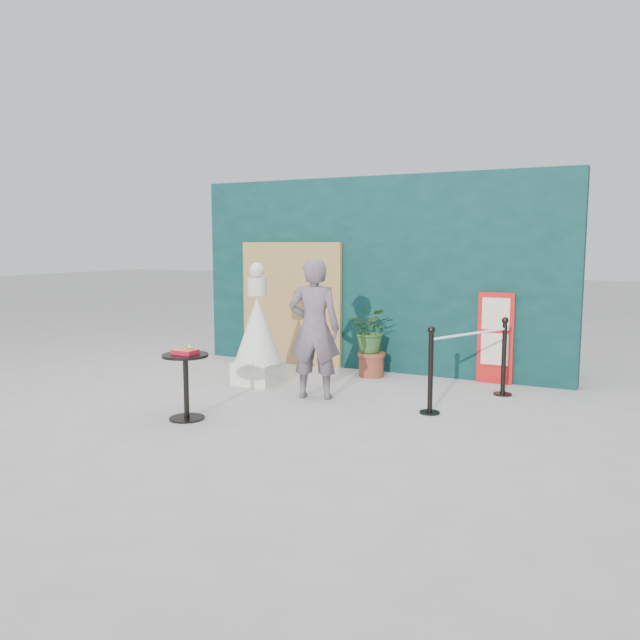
{
  "coord_description": "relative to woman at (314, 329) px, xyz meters",
  "views": [
    {
      "loc": [
        3.57,
        -5.95,
        2.0
      ],
      "look_at": [
        0.0,
        1.2,
        1.0
      ],
      "focal_mm": 35.0,
      "sensor_mm": 36.0,
      "label": 1
    }
  ],
  "objects": [
    {
      "name": "ground",
      "position": [
        0.01,
        -1.06,
        -0.9
      ],
      "size": [
        60.0,
        60.0,
        0.0
      ],
      "primitive_type": "plane",
      "color": "#ADAAA5",
      "rests_on": "ground"
    },
    {
      "name": "back_wall",
      "position": [
        0.01,
        2.09,
        0.6
      ],
      "size": [
        6.0,
        0.3,
        3.0
      ],
      "primitive_type": "cube",
      "color": "#09292A",
      "rests_on": "ground"
    },
    {
      "name": "bamboo_fence",
      "position": [
        -1.39,
        1.88,
        0.1
      ],
      "size": [
        1.8,
        0.08,
        2.0
      ],
      "primitive_type": "cube",
      "color": "tan",
      "rests_on": "ground"
    },
    {
      "name": "woman",
      "position": [
        0.0,
        0.0,
        0.0
      ],
      "size": [
        0.76,
        0.6,
        1.81
      ],
      "primitive_type": "imported",
      "rotation": [
        0.0,
        0.0,
        3.43
      ],
      "color": "slate",
      "rests_on": "ground"
    },
    {
      "name": "menu_board",
      "position": [
        1.91,
        1.89,
        -0.25
      ],
      "size": [
        0.5,
        0.07,
        1.3
      ],
      "color": "red",
      "rests_on": "ground"
    },
    {
      "name": "statue",
      "position": [
        -1.08,
        0.37,
        -0.2
      ],
      "size": [
        0.67,
        0.67,
        1.72
      ],
      "color": "white",
      "rests_on": "ground"
    },
    {
      "name": "cafe_table",
      "position": [
        -0.85,
        -1.52,
        -0.41
      ],
      "size": [
        0.52,
        0.52,
        0.75
      ],
      "color": "black",
      "rests_on": "ground"
    },
    {
      "name": "food_basket",
      "position": [
        -0.85,
        -1.52,
        -0.12
      ],
      "size": [
        0.26,
        0.19,
        0.11
      ],
      "color": "red",
      "rests_on": "cafe_table"
    },
    {
      "name": "planter",
      "position": [
        0.17,
        1.54,
        -0.3
      ],
      "size": [
        0.61,
        0.53,
        1.04
      ],
      "color": "brown",
      "rests_on": "ground"
    },
    {
      "name": "stanchion_barrier",
      "position": [
        1.85,
        0.6,
        -0.41
      ],
      "size": [
        0.84,
        1.54,
        1.03
      ],
      "color": "black",
      "rests_on": "ground"
    }
  ]
}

